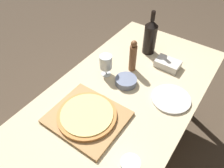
# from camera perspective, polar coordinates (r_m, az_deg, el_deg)

# --- Properties ---
(ground_plane) EXTENTS (12.00, 12.00, 0.00)m
(ground_plane) POSITION_cam_1_polar(r_m,az_deg,el_deg) (1.87, 0.79, -19.13)
(ground_plane) COLOR #4C3D2D
(dining_table) EXTENTS (0.79, 1.66, 0.73)m
(dining_table) POSITION_cam_1_polar(r_m,az_deg,el_deg) (1.32, 1.07, -6.97)
(dining_table) COLOR #CCB78E
(dining_table) RESTS_ON ground_plane
(cutting_board) EXTENTS (0.38, 0.33, 0.02)m
(cutting_board) POSITION_cam_1_polar(r_m,az_deg,el_deg) (1.18, -6.48, -8.61)
(cutting_board) COLOR #A87A47
(cutting_board) RESTS_ON dining_table
(pizza) EXTENTS (0.31, 0.31, 0.02)m
(pizza) POSITION_cam_1_polar(r_m,az_deg,el_deg) (1.16, -6.56, -8.02)
(pizza) COLOR #BC7A3D
(pizza) RESTS_ON cutting_board
(wine_bottle) EXTENTS (0.09, 0.09, 0.31)m
(wine_bottle) POSITION_cam_1_polar(r_m,az_deg,el_deg) (1.55, 9.93, 12.13)
(wine_bottle) COLOR black
(wine_bottle) RESTS_ON dining_table
(pepper_mill) EXTENTS (0.05, 0.05, 0.22)m
(pepper_mill) POSITION_cam_1_polar(r_m,az_deg,el_deg) (1.39, 5.48, 7.17)
(pepper_mill) COLOR brown
(pepper_mill) RESTS_ON dining_table
(wine_glass) EXTENTS (0.08, 0.08, 0.15)m
(wine_glass) POSITION_cam_1_polar(r_m,az_deg,el_deg) (1.35, -1.62, 5.64)
(wine_glass) COLOR silver
(wine_glass) RESTS_ON dining_table
(small_bowl) EXTENTS (0.13, 0.13, 0.04)m
(small_bowl) POSITION_cam_1_polar(r_m,az_deg,el_deg) (1.34, 3.67, 0.79)
(small_bowl) COLOR slate
(small_bowl) RESTS_ON dining_table
(drinking_tumbler) EXTENTS (0.08, 0.08, 0.09)m
(drinking_tumbler) POSITION_cam_1_polar(r_m,az_deg,el_deg) (1.00, 4.73, -20.77)
(drinking_tumbler) COLOR silver
(drinking_tumbler) RESTS_ON dining_table
(dinner_plate) EXTENTS (0.23, 0.23, 0.01)m
(dinner_plate) POSITION_cam_1_polar(r_m,az_deg,el_deg) (1.30, 15.13, -3.71)
(dinner_plate) COLOR silver
(dinner_plate) RESTS_ON dining_table
(food_container) EXTENTS (0.16, 0.10, 0.05)m
(food_container) POSITION_cam_1_polar(r_m,az_deg,el_deg) (1.50, 14.34, 5.12)
(food_container) COLOR beige
(food_container) RESTS_ON dining_table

